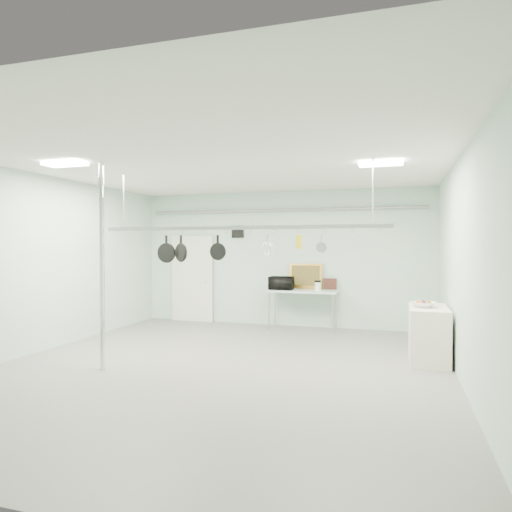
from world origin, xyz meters
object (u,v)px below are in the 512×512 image
(prep_table, at_px, (303,293))
(skillet_left, at_px, (166,249))
(chrome_pole, at_px, (102,266))
(fruit_bowl, at_px, (424,305))
(pot_rack, at_px, (238,226))
(microwave, at_px, (281,283))
(coffee_canister, at_px, (318,287))
(skillet_mid, at_px, (181,248))
(side_cabinet, at_px, (428,334))
(skillet_right, at_px, (218,247))

(prep_table, bearing_deg, skillet_left, -116.93)
(chrome_pole, relative_size, fruit_bowl, 8.59)
(prep_table, height_order, skillet_left, skillet_left)
(pot_rack, relative_size, fruit_bowl, 12.88)
(microwave, xyz_separation_m, coffee_canister, (0.84, -0.03, -0.05))
(prep_table, bearing_deg, pot_rack, -96.91)
(prep_table, bearing_deg, coffee_canister, -21.90)
(skillet_mid, bearing_deg, pot_rack, 29.12)
(side_cabinet, xyz_separation_m, skillet_right, (-3.29, -1.10, 1.44))
(microwave, relative_size, skillet_right, 1.38)
(fruit_bowl, bearing_deg, coffee_canister, 134.75)
(skillet_left, xyz_separation_m, skillet_right, (0.93, 0.00, 0.04))
(prep_table, distance_m, pot_rack, 3.61)
(side_cabinet, relative_size, skillet_right, 3.09)
(skillet_mid, height_order, skillet_right, same)
(prep_table, xyz_separation_m, coffee_canister, (0.37, -0.15, 0.17))
(prep_table, height_order, skillet_right, skillet_right)
(skillet_right, bearing_deg, side_cabinet, 20.76)
(skillet_mid, bearing_deg, side_cabinet, 44.67)
(side_cabinet, xyz_separation_m, coffee_canister, (-2.18, 2.05, 0.55))
(fruit_bowl, xyz_separation_m, skillet_left, (-4.14, -1.03, 0.91))
(chrome_pole, height_order, side_cabinet, chrome_pole)
(side_cabinet, relative_size, microwave, 2.24)
(side_cabinet, distance_m, pot_rack, 3.62)
(pot_rack, distance_m, skillet_right, 0.48)
(pot_rack, distance_m, fruit_bowl, 3.31)
(chrome_pole, bearing_deg, skillet_mid, 45.14)
(chrome_pole, height_order, skillet_left, chrome_pole)
(prep_table, xyz_separation_m, skillet_mid, (-1.40, -3.30, 1.04))
(chrome_pole, relative_size, side_cabinet, 2.67)
(chrome_pole, bearing_deg, fruit_bowl, 22.08)
(side_cabinet, height_order, coffee_canister, coffee_canister)
(pot_rack, height_order, fruit_bowl, pot_rack)
(coffee_canister, height_order, skillet_right, skillet_right)
(side_cabinet, bearing_deg, skillet_mid, -164.45)
(coffee_canister, distance_m, skillet_mid, 3.72)
(fruit_bowl, relative_size, skillet_mid, 0.86)
(skillet_left, height_order, skillet_mid, same)
(microwave, relative_size, skillet_left, 1.17)
(side_cabinet, distance_m, fruit_bowl, 0.51)
(side_cabinet, xyz_separation_m, skillet_left, (-4.23, -1.10, 1.41))
(pot_rack, xyz_separation_m, microwave, (-0.07, 3.19, -1.18))
(chrome_pole, relative_size, pot_rack, 0.67)
(coffee_canister, bearing_deg, skillet_left, -122.94)
(skillet_mid, bearing_deg, microwave, 102.80)
(side_cabinet, distance_m, microwave, 3.72)
(prep_table, distance_m, microwave, 0.53)
(chrome_pole, bearing_deg, skillet_left, 55.28)
(fruit_bowl, height_order, skillet_left, skillet_left)
(side_cabinet, bearing_deg, fruit_bowl, -141.57)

